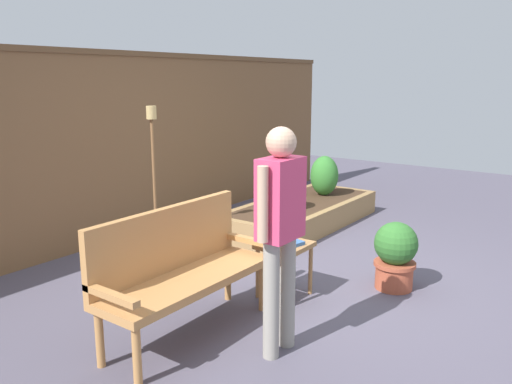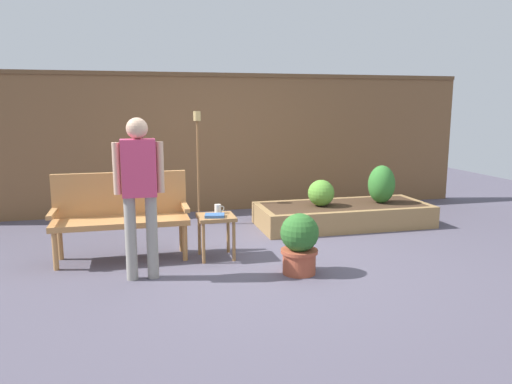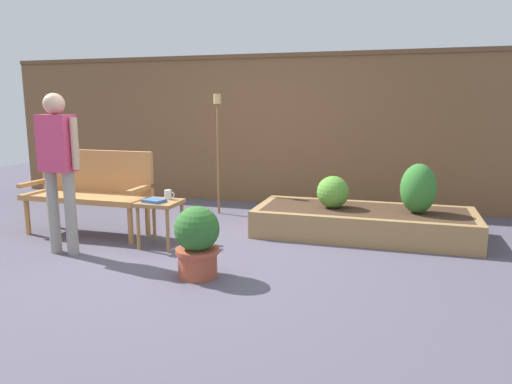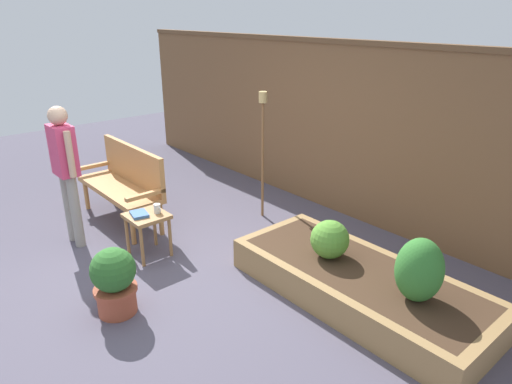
{
  "view_description": "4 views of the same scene",
  "coord_description": "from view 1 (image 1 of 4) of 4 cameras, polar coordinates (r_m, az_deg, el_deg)",
  "views": [
    {
      "loc": [
        -3.97,
        -2.19,
        1.86
      ],
      "look_at": [
        0.07,
        0.76,
        0.76
      ],
      "focal_mm": 36.45,
      "sensor_mm": 36.0,
      "label": 1
    },
    {
      "loc": [
        -1.25,
        -5.09,
        1.68
      ],
      "look_at": [
        0.18,
        0.65,
        0.62
      ],
      "focal_mm": 34.48,
      "sensor_mm": 36.0,
      "label": 2
    },
    {
      "loc": [
        1.93,
        -4.2,
        1.46
      ],
      "look_at": [
        0.57,
        0.31,
        0.59
      ],
      "focal_mm": 33.68,
      "sensor_mm": 36.0,
      "label": 3
    },
    {
      "loc": [
        3.65,
        -1.88,
        2.45
      ],
      "look_at": [
        0.31,
        1.01,
        0.71
      ],
      "focal_mm": 32.18,
      "sensor_mm": 36.0,
      "label": 4
    }
  ],
  "objects": [
    {
      "name": "ground_plane",
      "position": [
        4.9,
        6.81,
        -9.97
      ],
      "size": [
        14.0,
        14.0,
        0.0
      ],
      "primitive_type": "plane",
      "color": "#514C5B"
    },
    {
      "name": "fence_back",
      "position": [
        6.27,
        -14.15,
        5.02
      ],
      "size": [
        8.4,
        0.14,
        2.16
      ],
      "color": "brown",
      "rests_on": "ground_plane"
    },
    {
      "name": "garden_bench",
      "position": [
        3.86,
        -8.47,
        -7.67
      ],
      "size": [
        1.44,
        0.48,
        0.94
      ],
      "color": "#B77F47",
      "rests_on": "ground_plane"
    },
    {
      "name": "side_table",
      "position": [
        4.49,
        3.15,
        -6.61
      ],
      "size": [
        0.4,
        0.4,
        0.48
      ],
      "color": "#9E7042",
      "rests_on": "ground_plane"
    },
    {
      "name": "cup_on_table",
      "position": [
        4.54,
        2.32,
        -4.63
      ],
      "size": [
        0.11,
        0.07,
        0.1
      ],
      "color": "silver",
      "rests_on": "side_table"
    },
    {
      "name": "book_on_table",
      "position": [
        4.4,
        3.73,
        -5.66
      ],
      "size": [
        0.24,
        0.2,
        0.03
      ],
      "primitive_type": "cube",
      "rotation": [
        0.0,
        0.0,
        -0.21
      ],
      "color": "#38609E",
      "rests_on": "side_table"
    },
    {
      "name": "potted_boxwood",
      "position": [
        4.83,
        15.05,
        -6.57
      ],
      "size": [
        0.39,
        0.39,
        0.61
      ],
      "color": "#A84C33",
      "rests_on": "ground_plane"
    },
    {
      "name": "raised_planter_bed",
      "position": [
        6.69,
        4.9,
        -2.4
      ],
      "size": [
        2.4,
        1.0,
        0.3
      ],
      "color": "#997547",
      "rests_on": "ground_plane"
    },
    {
      "name": "shrub_near_bench",
      "position": [
        6.32,
        3.51,
        -0.19
      ],
      "size": [
        0.36,
        0.36,
        0.36
      ],
      "color": "brown",
      "rests_on": "raised_planter_bed"
    },
    {
      "name": "shrub_far_corner",
      "position": [
        7.06,
        7.51,
        1.8
      ],
      "size": [
        0.38,
        0.38,
        0.54
      ],
      "color": "brown",
      "rests_on": "raised_planter_bed"
    },
    {
      "name": "tiki_torch",
      "position": [
        5.36,
        -11.22,
        4.02
      ],
      "size": [
        0.1,
        0.1,
        1.59
      ],
      "color": "brown",
      "rests_on": "ground_plane"
    },
    {
      "name": "person_by_bench",
      "position": [
        3.43,
        2.68,
        -3.28
      ],
      "size": [
        0.47,
        0.2,
        1.56
      ],
      "color": "gray",
      "rests_on": "ground_plane"
    }
  ]
}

